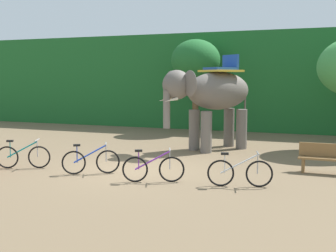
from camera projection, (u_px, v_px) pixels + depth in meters
ground_plane at (133, 170)px, 13.56m from camera, size 80.00×80.00×0.00m
foliage_hedge at (233, 81)px, 26.23m from camera, size 36.00×6.00×5.33m
tree_left at (196, 61)px, 22.47m from camera, size 2.54×2.54×4.85m
elephant at (212, 95)px, 17.07m from camera, size 3.40×3.94×3.78m
bike_teal at (23, 156)px, 13.72m from camera, size 1.60×0.77×0.92m
bike_blue at (91, 161)px, 12.90m from camera, size 1.52×0.90×0.92m
bike_purple at (153, 168)px, 11.87m from camera, size 1.61×0.75×0.92m
bike_white at (240, 172)px, 11.36m from camera, size 1.66×0.63×0.92m
wooden_bench at (325, 157)px, 13.00m from camera, size 1.50×0.43×0.89m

